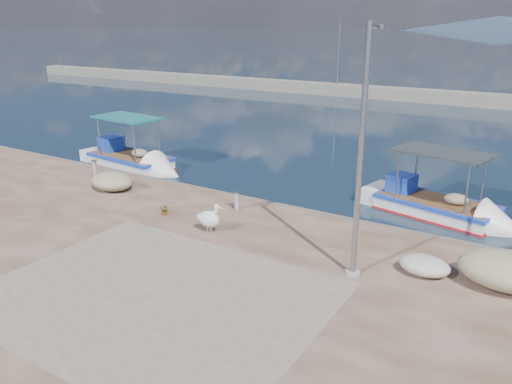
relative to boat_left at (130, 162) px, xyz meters
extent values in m
plane|color=#162635|center=(10.21, -7.20, -0.25)|extent=(1400.00, 1400.00, 0.00)
cube|color=brown|center=(10.21, -13.20, 0.00)|extent=(44.00, 22.00, 0.50)
cube|color=gray|center=(11.21, -10.20, 0.25)|extent=(9.00, 7.00, 0.01)
cube|color=gray|center=(10.21, 32.80, 0.35)|extent=(120.00, 2.20, 1.20)
cylinder|color=gray|center=(-1.79, 32.80, 3.75)|extent=(0.16, 0.16, 7.00)
cone|color=#28384C|center=(-59.79, 642.80, 7.75)|extent=(220.00, 220.00, 16.00)
cube|color=white|center=(0.07, -0.01, -0.16)|extent=(6.83, 2.84, 1.09)
cube|color=#1C3FB7|center=(0.07, -0.01, 0.32)|extent=(4.99, 2.72, 0.16)
cube|color=#AB1519|center=(0.07, -0.01, -0.23)|extent=(4.98, 2.69, 0.14)
cube|color=#1C3FB7|center=(-1.58, 0.16, 0.78)|extent=(1.13, 1.13, 0.80)
cube|color=#175A5F|center=(0.07, -0.01, 2.44)|extent=(3.85, 2.43, 0.09)
cube|color=white|center=(15.97, 1.28, -0.17)|extent=(6.75, 3.43, 1.06)
cube|color=#1C3FB7|center=(15.97, 1.28, 0.31)|extent=(5.00, 3.12, 0.16)
cube|color=#AB1519|center=(15.97, 1.28, -0.23)|extent=(5.00, 3.09, 0.13)
cube|color=#1C3FB7|center=(14.39, 1.62, 0.75)|extent=(1.19, 1.19, 0.78)
cube|color=#252B30|center=(15.97, 1.28, 2.36)|extent=(3.89, 2.72, 0.09)
cylinder|color=tan|center=(9.82, -5.98, 0.39)|extent=(0.03, 0.03, 0.27)
cylinder|color=tan|center=(9.95, -5.96, 0.39)|extent=(0.03, 0.03, 0.27)
ellipsoid|color=silver|center=(9.88, -5.97, 0.73)|extent=(0.90, 0.67, 0.58)
cylinder|color=silver|center=(10.13, -5.91, 1.02)|extent=(0.21, 0.15, 0.49)
sphere|color=silver|center=(10.16, -5.91, 1.24)|extent=(0.16, 0.16, 0.16)
cone|color=#FBAA61|center=(10.35, -5.86, 1.20)|extent=(0.40, 0.17, 0.12)
cylinder|color=gray|center=(15.30, -6.28, 3.75)|extent=(0.16, 0.16, 7.00)
cylinder|color=gray|center=(15.30, -6.28, 0.30)|extent=(0.44, 0.44, 0.10)
cube|color=gray|center=(15.30, -5.63, 7.10)|extent=(0.35, 0.18, 0.12)
cylinder|color=gray|center=(9.46, -3.61, 0.61)|extent=(0.18, 0.18, 0.71)
cylinder|color=gray|center=(9.46, -3.61, 0.96)|extent=(0.24, 0.24, 0.06)
cylinder|color=gray|center=(1.19, -3.42, 0.63)|extent=(0.19, 0.19, 0.76)
cylinder|color=gray|center=(1.19, -3.42, 1.01)|extent=(0.26, 0.26, 0.06)
imported|color=#33722D|center=(7.46, -5.53, 0.46)|extent=(0.44, 0.41, 0.42)
ellipsoid|color=#C3B891|center=(19.17, -4.78, 0.76)|extent=(2.60, 1.86, 1.02)
ellipsoid|color=beige|center=(17.06, -5.17, 0.52)|extent=(1.45, 1.09, 0.54)
ellipsoid|color=#C3B891|center=(3.45, -4.42, 0.64)|extent=(1.98, 1.54, 0.77)
camera|label=1|loc=(19.74, -18.81, 7.17)|focal=35.00mm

